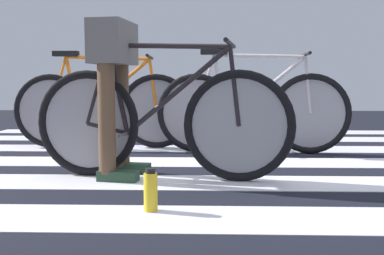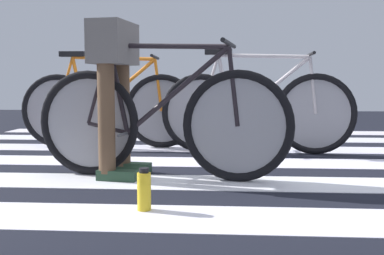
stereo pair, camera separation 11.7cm
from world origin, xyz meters
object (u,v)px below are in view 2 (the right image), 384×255
Objects in this scene: cyclist_1_of_3 at (115,77)px; bicycle_3_of_3 at (109,108)px; bicycle_2_of_3 at (257,111)px; bicycle_1_of_3 at (160,120)px; water_bottle at (144,191)px.

bicycle_3_of_3 is (-0.39, 1.37, -0.28)m from cyclist_1_of_3.
cyclist_1_of_3 reaches higher than bicycle_2_of_3.
bicycle_2_of_3 is (1.02, 1.10, -0.28)m from cyclist_1_of_3.
bicycle_1_of_3 and bicycle_2_of_3 have the same top height.
bicycle_3_of_3 is at bearing 114.35° from cyclist_1_of_3.
cyclist_1_of_3 is 0.59× the size of bicycle_2_of_3.
bicycle_2_of_3 is 8.05× the size of water_bottle.
bicycle_3_of_3 is at bearing 172.41° from bicycle_2_of_3.
water_bottle is (-0.68, -1.93, -0.28)m from bicycle_2_of_3.
bicycle_3_of_3 is 2.33m from water_bottle.
bicycle_3_of_3 is (-0.70, 1.41, 0.00)m from bicycle_1_of_3.
water_bottle is (0.34, -0.83, -0.57)m from cyclist_1_of_3.
water_bottle is at bearing -79.36° from bicycle_1_of_3.
bicycle_2_of_3 is 1.44m from bicycle_3_of_3.
bicycle_1_of_3 and bicycle_3_of_3 have the same top height.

